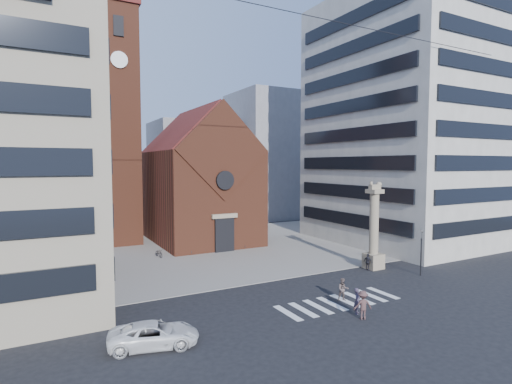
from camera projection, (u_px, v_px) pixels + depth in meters
ground at (309, 292)px, 32.32m from camera, size 120.00×120.00×0.00m
piazza at (218, 248)px, 48.99m from camera, size 46.00×30.00×0.05m
zebra_crossing at (339, 302)px, 29.95m from camera, size 10.20×3.20×0.01m
church at (200, 182)px, 53.73m from camera, size 12.00×16.65×18.00m
campanile at (117, 122)px, 51.04m from camera, size 5.50×5.50×31.20m
building_right at (404, 122)px, 53.13m from camera, size 18.00×22.00×32.00m
bg_block_left at (31, 160)px, 57.15m from camera, size 16.00×14.00×22.00m
bg_block_mid at (192, 172)px, 74.02m from camera, size 14.00×12.00×18.00m
bg_block_right at (275, 156)px, 78.78m from camera, size 16.00×14.00×24.00m
lion_column at (374, 234)px, 39.47m from camera, size 1.63×1.60×8.68m
traffic_light at (421, 251)px, 36.98m from camera, size 0.13×0.16×4.30m
white_car at (154, 335)px, 22.64m from camera, size 5.45×3.49×1.40m
pedestrian_0 at (357, 301)px, 27.64m from camera, size 0.78×0.73×1.80m
pedestrian_1 at (343, 289)px, 30.28m from camera, size 1.05×0.97×1.73m
pedestrian_2 at (368, 262)px, 38.90m from camera, size 0.53×1.01×1.66m
pedestrian_3 at (363, 305)px, 26.65m from camera, size 1.41×1.09×1.93m
scooter_0 at (159, 253)px, 44.33m from camera, size 0.86×1.82×0.92m
scooter_1 at (174, 251)px, 45.13m from camera, size 0.72×1.75×1.02m
scooter_2 at (188, 250)px, 45.95m from camera, size 0.86×1.82×0.92m
scooter_3 at (202, 248)px, 46.75m from camera, size 0.72×1.75×1.02m
scooter_4 at (216, 247)px, 47.56m from camera, size 0.86×1.82×0.92m
scooter_5 at (229, 245)px, 48.37m from camera, size 0.72×1.75×1.02m
scooter_6 at (241, 244)px, 49.18m from camera, size 0.86×1.82×0.92m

